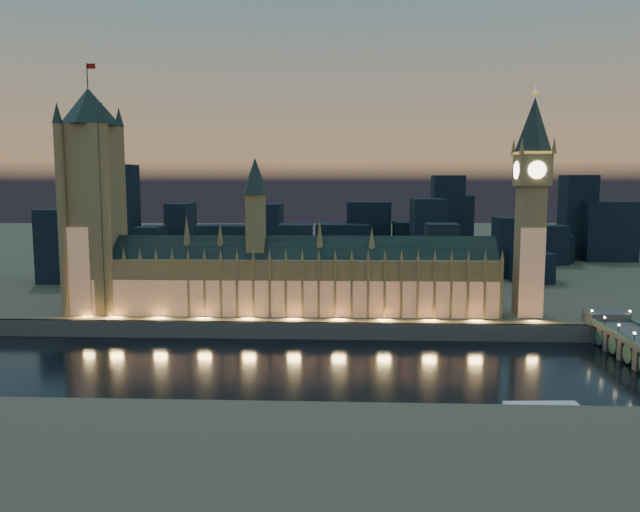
{
  "coord_description": "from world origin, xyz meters",
  "views": [
    {
      "loc": [
        18.15,
        -247.37,
        74.16
      ],
      "look_at": [
        5.0,
        55.0,
        38.0
      ],
      "focal_mm": 35.0,
      "sensor_mm": 36.0,
      "label": 1
    }
  ],
  "objects_px": {
    "palace_of_westminster": "(294,277)",
    "victoria_tower": "(92,191)",
    "elizabeth_tower": "(532,188)",
    "river_boat": "(542,413)"
  },
  "relations": [
    {
      "from": "victoria_tower",
      "to": "river_boat",
      "type": "relative_size",
      "value": 2.79
    },
    {
      "from": "palace_of_westminster",
      "to": "elizabeth_tower",
      "type": "height_order",
      "value": "elizabeth_tower"
    },
    {
      "from": "elizabeth_tower",
      "to": "river_boat",
      "type": "bearing_deg",
      "value": -103.47
    },
    {
      "from": "palace_of_westminster",
      "to": "victoria_tower",
      "type": "xyz_separation_m",
      "value": [
        -101.61,
        0.18,
        43.23
      ]
    },
    {
      "from": "victoria_tower",
      "to": "river_boat",
      "type": "bearing_deg",
      "value": -31.67
    },
    {
      "from": "palace_of_westminster",
      "to": "elizabeth_tower",
      "type": "xyz_separation_m",
      "value": [
        116.39,
        0.18,
        44.74
      ]
    },
    {
      "from": "palace_of_westminster",
      "to": "elizabeth_tower",
      "type": "bearing_deg",
      "value": 0.09
    },
    {
      "from": "palace_of_westminster",
      "to": "river_boat",
      "type": "height_order",
      "value": "palace_of_westminster"
    },
    {
      "from": "palace_of_westminster",
      "to": "elizabeth_tower",
      "type": "relative_size",
      "value": 1.79
    },
    {
      "from": "elizabeth_tower",
      "to": "river_boat",
      "type": "relative_size",
      "value": 2.54
    }
  ]
}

